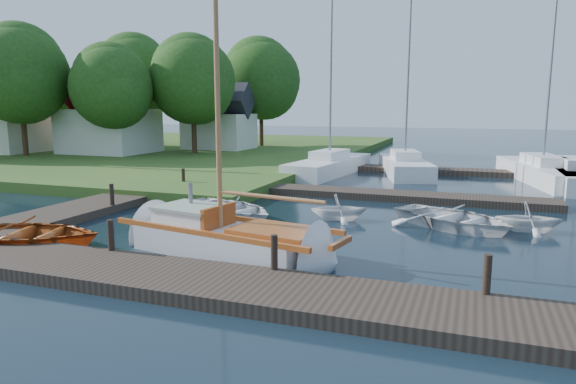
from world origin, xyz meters
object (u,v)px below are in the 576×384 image
(mooring_post_3, at_px, (487,274))
(house_c, at_px, (219,123))
(dinghy, at_px, (23,231))
(mooring_post_4, at_px, (112,194))
(tree_1, at_px, (20,74))
(tree_3, at_px, (193,80))
(mooring_post_1, at_px, (111,235))
(tree_7, at_px, (261,79))
(marina_boat_1, at_px, (405,165))
(house_b, at_px, (5,122))
(tender_c, at_px, (453,215))
(marina_boat_3, at_px, (542,171))
(tender_b, at_px, (339,206))
(marina_boat_0, at_px, (330,164))
(mooring_post_2, at_px, (274,252))
(mooring_post_5, at_px, (183,177))
(sailboat, at_px, (231,241))
(house_a, at_px, (109,119))
(tree_2, at_px, (112,87))
(tree_4, at_px, (135,77))
(tree_5, at_px, (44,89))
(tender_d, at_px, (529,215))
(tender_a, at_px, (228,206))

(mooring_post_3, relative_size, house_c, 0.15)
(dinghy, bearing_deg, mooring_post_4, -6.36)
(tree_1, relative_size, tree_3, 1.05)
(mooring_post_1, bearing_deg, tree_7, 106.16)
(mooring_post_4, bearing_deg, house_c, 107.65)
(marina_boat_1, bearing_deg, dinghy, 141.29)
(tree_7, bearing_deg, house_c, -116.31)
(house_b, bearing_deg, tree_1, -25.98)
(tender_c, xyz_separation_m, marina_boat_3, (3.95, 12.60, 0.15))
(tender_b, xyz_separation_m, marina_boat_0, (-3.61, 11.76, 0.06))
(house_c, bearing_deg, mooring_post_2, -60.14)
(mooring_post_5, xyz_separation_m, tender_c, (12.08, -3.11, -0.28))
(sailboat, relative_size, tender_c, 2.40)
(house_a, xyz_separation_m, tree_2, (2.00, -1.95, 2.29))
(house_a, height_order, tree_4, tree_4)
(dinghy, height_order, house_c, house_c)
(mooring_post_4, height_order, sailboat, sailboat)
(sailboat, height_order, house_a, sailboat)
(tree_1, xyz_separation_m, tree_5, (-6.00, 8.00, -0.67))
(marina_boat_1, relative_size, tree_3, 1.28)
(tender_d, relative_size, marina_boat_3, 0.16)
(tender_a, bearing_deg, marina_boat_0, 23.01)
(dinghy, bearing_deg, tree_4, 15.75)
(mooring_post_5, bearing_deg, mooring_post_2, -49.64)
(mooring_post_4, xyz_separation_m, house_b, (-21.00, 14.00, 2.07))
(tender_a, bearing_deg, mooring_post_4, 122.29)
(house_a, bearing_deg, tender_a, -41.28)
(mooring_post_1, height_order, house_c, house_c)
(marina_boat_3, relative_size, house_b, 2.24)
(tender_d, bearing_deg, sailboat, 118.48)
(tender_c, height_order, tree_3, tree_3)
(tender_a, bearing_deg, house_b, 86.22)
(marina_boat_0, height_order, house_a, marina_boat_0)
(marina_boat_1, bearing_deg, mooring_post_2, 163.08)
(house_c, relative_size, tree_7, 0.56)
(marina_boat_1, relative_size, tree_1, 1.22)
(tender_c, distance_m, house_a, 28.89)
(tree_7, bearing_deg, sailboat, -68.48)
(mooring_post_4, distance_m, mooring_post_5, 5.00)
(marina_boat_1, relative_size, tree_7, 1.19)
(house_a, distance_m, tree_4, 7.23)
(tender_a, height_order, house_a, house_a)
(house_c, xyz_separation_m, tree_3, (0.00, -3.95, 3.23))
(mooring_post_2, xyz_separation_m, tree_7, (-13.50, 31.05, 5.50))
(tender_d, relative_size, house_b, 0.35)
(sailboat, height_order, marina_boat_0, marina_boat_0)
(mooring_post_2, bearing_deg, tree_2, 135.67)
(mooring_post_3, height_order, tree_5, tree_5)
(tender_b, relative_size, tree_5, 0.24)
(tender_a, bearing_deg, sailboat, -128.13)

